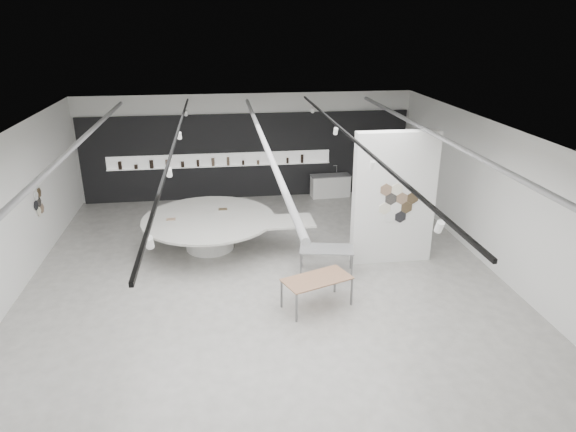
{
  "coord_description": "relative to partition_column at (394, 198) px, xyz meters",
  "views": [
    {
      "loc": [
        -1.03,
        -11.34,
        6.27
      ],
      "look_at": [
        0.69,
        1.2,
        1.37
      ],
      "focal_mm": 32.0,
      "sensor_mm": 36.0,
      "label": 1
    }
  ],
  "objects": [
    {
      "name": "display_island",
      "position": [
        -4.85,
        1.43,
        -1.17
      ],
      "size": [
        4.83,
        3.78,
        0.97
      ],
      "rotation": [
        0.0,
        0.0,
        -0.0
      ],
      "color": "white",
      "rests_on": "ground"
    },
    {
      "name": "room",
      "position": [
        -3.59,
        -1.0,
        0.27
      ],
      "size": [
        12.02,
        14.02,
        3.82
      ],
      "color": "#A8A59F",
      "rests_on": "ground"
    },
    {
      "name": "partition_column",
      "position": [
        0.0,
        0.0,
        0.0
      ],
      "size": [
        2.2,
        0.38,
        3.6
      ],
      "color": "white",
      "rests_on": "ground"
    },
    {
      "name": "sample_table_wood",
      "position": [
        -2.46,
        -2.15,
        -1.13
      ],
      "size": [
        1.72,
        1.28,
        0.73
      ],
      "rotation": [
        0.0,
        0.0,
        0.37
      ],
      "color": "#986C4F",
      "rests_on": "ground"
    },
    {
      "name": "sample_table_stone",
      "position": [
        -1.9,
        -0.55,
        -1.15
      ],
      "size": [
        1.49,
        0.95,
        0.71
      ],
      "rotation": [
        0.0,
        0.0,
        -0.2
      ],
      "color": "gray",
      "rests_on": "ground"
    },
    {
      "name": "back_wall_display",
      "position": [
        -3.58,
        5.94,
        -0.26
      ],
      "size": [
        11.8,
        0.27,
        3.1
      ],
      "color": "black",
      "rests_on": "ground"
    },
    {
      "name": "kitchen_counter",
      "position": [
        -0.48,
        5.54,
        -1.38
      ],
      "size": [
        1.49,
        0.65,
        1.15
      ],
      "rotation": [
        0.0,
        0.0,
        0.05
      ],
      "color": "white",
      "rests_on": "ground"
    }
  ]
}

